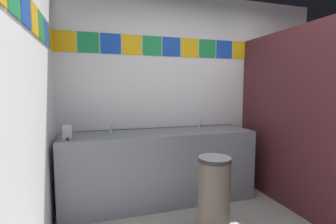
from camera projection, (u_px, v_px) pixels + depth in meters
wall_back at (197, 93)px, 3.41m from camera, size 3.63×0.09×2.62m
vanity_counter at (160, 166)px, 2.98m from camera, size 2.26×0.62×0.85m
faucet_left at (111, 129)px, 2.86m from camera, size 0.04×0.10×0.14m
faucet_right at (200, 124)px, 3.18m from camera, size 0.04×0.10×0.14m
soap_dispenser at (68, 132)px, 2.46m from camera, size 0.09×0.09×0.16m
stall_divider at (312, 121)px, 2.66m from camera, size 0.92×1.57×2.04m
toilet at (293, 166)px, 3.36m from camera, size 0.39×0.49×0.74m
trash_bin at (214, 195)px, 2.32m from camera, size 0.31×0.31×0.73m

